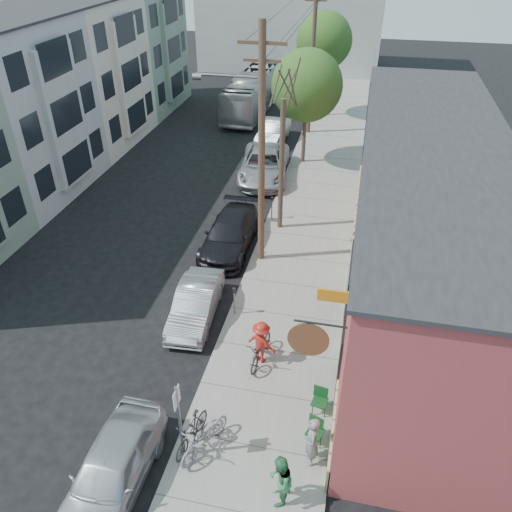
% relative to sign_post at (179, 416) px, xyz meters
% --- Properties ---
extents(ground, '(120.00, 120.00, 0.00)m').
position_rel_sign_post_xyz_m(ground, '(-2.35, 4.68, -1.83)').
color(ground, black).
extents(sidewalk, '(4.50, 58.00, 0.15)m').
position_rel_sign_post_xyz_m(sidewalk, '(1.90, 15.68, -1.76)').
color(sidewalk, gray).
rests_on(sidewalk, ground).
extents(cafe_building, '(6.60, 20.20, 6.61)m').
position_rel_sign_post_xyz_m(cafe_building, '(6.64, 9.67, 1.47)').
color(cafe_building, '#9E3A3C').
rests_on(cafe_building, ground).
extents(apartment_row, '(6.30, 32.00, 9.00)m').
position_rel_sign_post_xyz_m(apartment_row, '(-14.20, 18.68, 2.67)').
color(apartment_row, gray).
rests_on(apartment_row, ground).
extents(end_cap_building, '(18.00, 8.00, 12.00)m').
position_rel_sign_post_xyz_m(end_cap_building, '(-4.35, 46.68, 4.17)').
color(end_cap_building, '#AFB0AA').
rests_on(end_cap_building, ground).
extents(sign_post, '(0.07, 0.45, 2.80)m').
position_rel_sign_post_xyz_m(sign_post, '(0.00, 0.00, 0.00)').
color(sign_post, slate).
rests_on(sign_post, sidewalk).
extents(parking_meter_near, '(0.14, 0.14, 1.24)m').
position_rel_sign_post_xyz_m(parking_meter_near, '(-0.10, 6.32, -0.85)').
color(parking_meter_near, slate).
rests_on(parking_meter_near, sidewalk).
extents(parking_meter_far, '(0.14, 0.14, 1.24)m').
position_rel_sign_post_xyz_m(parking_meter_far, '(-0.10, 14.03, -0.85)').
color(parking_meter_far, slate).
rests_on(parking_meter_far, sidewalk).
extents(utility_pole_near, '(3.57, 0.28, 10.00)m').
position_rel_sign_post_xyz_m(utility_pole_near, '(0.04, 10.37, 3.58)').
color(utility_pole_near, '#503A28').
rests_on(utility_pole_near, sidewalk).
extents(utility_pole_far, '(1.80, 0.28, 10.00)m').
position_rel_sign_post_xyz_m(utility_pole_far, '(0.10, 27.15, 3.51)').
color(utility_pole_far, '#503A28').
rests_on(utility_pole_far, sidewalk).
extents(tree_bare, '(0.24, 0.24, 6.41)m').
position_rel_sign_post_xyz_m(tree_bare, '(0.45, 13.31, 1.52)').
color(tree_bare, '#44392C').
rests_on(tree_bare, sidewalk).
extents(tree_leafy_mid, '(4.22, 4.22, 6.86)m').
position_rel_sign_post_xyz_m(tree_leafy_mid, '(0.45, 21.75, 3.05)').
color(tree_leafy_mid, '#44392C').
rests_on(tree_leafy_mid, sidewalk).
extents(tree_leafy_far, '(4.10, 4.10, 7.57)m').
position_rel_sign_post_xyz_m(tree_leafy_far, '(0.45, 31.12, 3.83)').
color(tree_leafy_far, '#44392C').
rests_on(tree_leafy_far, sidewalk).
extents(patio_chair_a, '(0.59, 0.59, 0.88)m').
position_rel_sign_post_xyz_m(patio_chair_a, '(3.64, 2.33, -1.24)').
color(patio_chair_a, '#113F1B').
rests_on(patio_chair_a, sidewalk).
extents(patio_chair_b, '(0.64, 0.64, 0.88)m').
position_rel_sign_post_xyz_m(patio_chair_b, '(3.63, 1.20, -1.24)').
color(patio_chair_b, '#113F1B').
rests_on(patio_chair_b, sidewalk).
extents(patron_grey, '(0.52, 0.70, 1.74)m').
position_rel_sign_post_xyz_m(patron_grey, '(3.58, 0.54, -0.81)').
color(patron_grey, gray).
rests_on(patron_grey, sidewalk).
extents(patron_green, '(0.79, 0.94, 1.71)m').
position_rel_sign_post_xyz_m(patron_green, '(2.92, -0.78, -0.83)').
color(patron_green, '#317B47').
rests_on(patron_green, sidewalk).
extents(cyclist, '(1.23, 0.96, 1.67)m').
position_rel_sign_post_xyz_m(cyclist, '(1.42, 4.11, -0.85)').
color(cyclist, '#A01F17').
rests_on(cyclist, sidewalk).
extents(cyclist_bike, '(0.92, 2.02, 1.02)m').
position_rel_sign_post_xyz_m(cyclist_bike, '(1.42, 4.11, -1.17)').
color(cyclist_bike, black).
rests_on(cyclist_bike, sidewalk).
extents(parked_bike_a, '(0.86, 1.85, 1.07)m').
position_rel_sign_post_xyz_m(parked_bike_a, '(0.14, 0.39, -1.15)').
color(parked_bike_a, black).
rests_on(parked_bike_a, sidewalk).
extents(parked_bike_b, '(1.43, 2.10, 1.04)m').
position_rel_sign_post_xyz_m(parked_bike_b, '(0.57, 0.29, -1.16)').
color(parked_bike_b, slate).
rests_on(parked_bike_b, sidewalk).
extents(car_0, '(1.80, 4.43, 1.51)m').
position_rel_sign_post_xyz_m(car_0, '(-1.55, -1.26, -1.08)').
color(car_0, '#B2B5BA').
rests_on(car_0, ground).
extents(car_1, '(1.71, 4.22, 1.36)m').
position_rel_sign_post_xyz_m(car_1, '(-1.55, 5.96, -1.15)').
color(car_1, '#AEB3B6').
rests_on(car_1, ground).
extents(car_2, '(2.13, 5.19, 1.50)m').
position_rel_sign_post_xyz_m(car_2, '(-1.55, 11.11, -1.08)').
color(car_2, black).
rests_on(car_2, ground).
extents(car_3, '(3.36, 6.24, 1.66)m').
position_rel_sign_post_xyz_m(car_3, '(-1.55, 19.16, -1.00)').
color(car_3, '#A8A9B0').
rests_on(car_3, ground).
extents(car_4, '(1.88, 4.66, 1.50)m').
position_rel_sign_post_xyz_m(car_4, '(-2.09, 24.94, -1.08)').
color(car_4, '#9FA4A6').
rests_on(car_4, ground).
extents(bus, '(2.76, 10.94, 3.03)m').
position_rel_sign_post_xyz_m(bus, '(-4.99, 31.47, -0.32)').
color(bus, silver).
rests_on(bus, ground).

